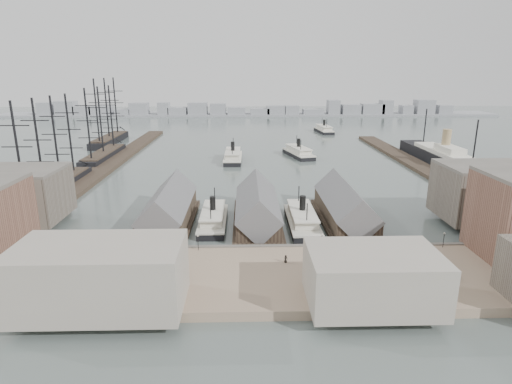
{
  "coord_description": "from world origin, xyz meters",
  "views": [
    {
      "loc": [
        -3.61,
        -103.09,
        43.89
      ],
      "look_at": [
        0.0,
        30.0,
        6.0
      ],
      "focal_mm": 30.0,
      "sensor_mm": 36.0,
      "label": 1
    }
  ],
  "objects_px": {
    "tram": "(427,260)",
    "horse_cart_right": "(325,272)",
    "ocean_steamer": "(444,158)",
    "horse_cart_center": "(175,273)",
    "ferry_docked_west": "(213,218)",
    "horse_cart_left": "(95,257)"
  },
  "relations": [
    {
      "from": "ocean_steamer",
      "to": "tram",
      "type": "bearing_deg",
      "value": -116.17
    },
    {
      "from": "horse_cart_center",
      "to": "ocean_steamer",
      "type": "bearing_deg",
      "value": -10.81
    },
    {
      "from": "tram",
      "to": "horse_cart_right",
      "type": "distance_m",
      "value": 23.05
    },
    {
      "from": "ocean_steamer",
      "to": "horse_cart_center",
      "type": "distance_m",
      "value": 160.23
    },
    {
      "from": "ferry_docked_west",
      "to": "tram",
      "type": "bearing_deg",
      "value": -34.81
    },
    {
      "from": "tram",
      "to": "horse_cart_center",
      "type": "relative_size",
      "value": 2.17
    },
    {
      "from": "ocean_steamer",
      "to": "horse_cart_right",
      "type": "xyz_separation_m",
      "value": [
        -78.68,
        -116.59,
        -0.9
      ]
    },
    {
      "from": "horse_cart_left",
      "to": "horse_cart_right",
      "type": "relative_size",
      "value": 0.92
    },
    {
      "from": "tram",
      "to": "ferry_docked_west",
      "type": "bearing_deg",
      "value": 153.8
    },
    {
      "from": "tram",
      "to": "horse_cart_left",
      "type": "bearing_deg",
      "value": -176.12
    },
    {
      "from": "ferry_docked_west",
      "to": "tram",
      "type": "relative_size",
      "value": 2.51
    },
    {
      "from": "ferry_docked_west",
      "to": "ocean_steamer",
      "type": "xyz_separation_m",
      "value": [
        105.0,
        79.44,
        1.58
      ]
    },
    {
      "from": "ocean_steamer",
      "to": "tram",
      "type": "xyz_separation_m",
      "value": [
        -55.84,
        -113.62,
        0.09
      ]
    },
    {
      "from": "tram",
      "to": "horse_cart_left",
      "type": "relative_size",
      "value": 2.3
    },
    {
      "from": "ferry_docked_west",
      "to": "horse_cart_center",
      "type": "height_order",
      "value": "ferry_docked_west"
    },
    {
      "from": "ferry_docked_west",
      "to": "horse_cart_right",
      "type": "relative_size",
      "value": 5.33
    },
    {
      "from": "ferry_docked_west",
      "to": "ocean_steamer",
      "type": "distance_m",
      "value": 131.67
    },
    {
      "from": "ferry_docked_west",
      "to": "ocean_steamer",
      "type": "bearing_deg",
      "value": 37.11
    },
    {
      "from": "horse_cart_left",
      "to": "horse_cart_center",
      "type": "distance_m",
      "value": 21.34
    },
    {
      "from": "tram",
      "to": "horse_cart_right",
      "type": "height_order",
      "value": "tram"
    },
    {
      "from": "horse_cart_left",
      "to": "horse_cart_right",
      "type": "distance_m",
      "value": 52.18
    },
    {
      "from": "ocean_steamer",
      "to": "horse_cart_center",
      "type": "xyz_separation_m",
      "value": [
        -110.51,
        -116.02,
        -0.91
      ]
    }
  ]
}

